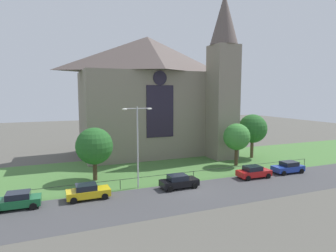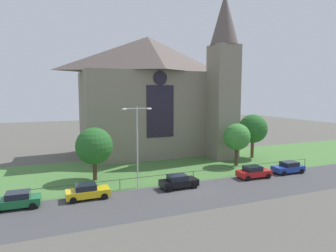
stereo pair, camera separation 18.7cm
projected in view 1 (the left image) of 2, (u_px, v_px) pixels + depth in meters
The scene contains 14 objects.
ground at pixel (158, 167), 41.17m from camera, with size 160.00×160.00×0.00m, color #56544C.
road_asphalt at pixel (198, 194), 30.12m from camera, with size 120.00×8.00×0.01m, color #424244.
grass_verge at pixel (163, 171), 39.32m from camera, with size 120.00×20.00×0.01m, color #477538.
church_building at pixel (153, 95), 49.56m from camera, with size 23.20×16.20×26.00m.
iron_railing at pixel (193, 172), 34.83m from camera, with size 35.86×0.07×1.13m.
tree_left_near at pixel (94, 146), 34.59m from camera, with size 4.43×4.43×6.42m.
tree_right_far at pixel (253, 129), 46.91m from camera, with size 4.64×4.64×7.11m.
tree_right_near at pixel (237, 137), 41.76m from camera, with size 3.86×3.86×6.17m.
streetlamp_near at pixel (138, 137), 31.61m from camera, with size 3.37×0.26×9.02m.
parked_car_green at pixel (17, 201), 26.30m from camera, with size 4.25×2.13×1.51m.
parked_car_yellow at pixel (88, 192), 28.71m from camera, with size 4.21×2.04×1.51m.
parked_car_black at pixel (179, 181), 32.01m from camera, with size 4.23×2.08×1.51m.
parked_car_red at pixel (254, 172), 35.94m from camera, with size 4.26×2.15×1.51m.
parked_car_blue at pixel (288, 167), 38.18m from camera, with size 4.25×2.12×1.51m.
Camera 1 is at (-13.87, -27.82, 10.41)m, focal length 30.94 mm.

